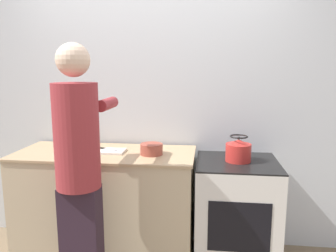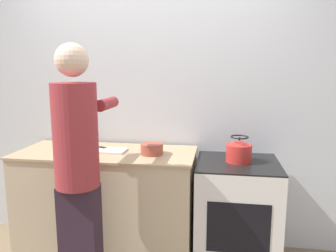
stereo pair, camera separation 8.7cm
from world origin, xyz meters
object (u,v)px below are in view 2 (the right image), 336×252
at_px(cutting_board, 109,151).
at_px(kettle, 239,151).
at_px(knife, 107,148).
at_px(bowl_prep, 152,149).
at_px(canister_jar, 75,138).
at_px(person, 78,164).
at_px(oven, 236,215).

xyz_separation_m(cutting_board, kettle, (1.07, 0.00, 0.04)).
distance_m(knife, bowl_prep, 0.40).
xyz_separation_m(cutting_board, bowl_prep, (0.38, -0.03, 0.04)).
height_order(cutting_board, canister_jar, canister_jar).
relative_size(cutting_board, canister_jar, 1.71).
height_order(person, knife, person).
height_order(oven, kettle, kettle).
bearing_deg(bowl_prep, oven, 2.12).
xyz_separation_m(knife, canister_jar, (-0.36, 0.16, 0.05)).
bearing_deg(cutting_board, canister_jar, 154.25).
height_order(person, canister_jar, person).
bearing_deg(cutting_board, knife, 129.69).
xyz_separation_m(cutting_board, canister_jar, (-0.38, 0.18, 0.06)).
xyz_separation_m(oven, knife, (-1.09, 0.03, 0.51)).
relative_size(person, cutting_board, 6.39).
xyz_separation_m(person, kettle, (1.10, 0.55, -0.01)).
xyz_separation_m(kettle, bowl_prep, (-0.70, -0.03, -0.00)).
bearing_deg(knife, bowl_prep, 16.09).
distance_m(oven, person, 1.34).
distance_m(kettle, canister_jar, 1.46).
relative_size(oven, knife, 4.53).
xyz_separation_m(knife, bowl_prep, (0.40, -0.05, 0.02)).
bearing_deg(cutting_board, oven, -0.13).
distance_m(oven, kettle, 0.54).
distance_m(person, kettle, 1.23).
height_order(cutting_board, bowl_prep, bowl_prep).
distance_m(cutting_board, canister_jar, 0.43).
xyz_separation_m(person, canister_jar, (-0.35, 0.73, 0.02)).
height_order(oven, bowl_prep, bowl_prep).
distance_m(bowl_prep, canister_jar, 0.79).
xyz_separation_m(bowl_prep, canister_jar, (-0.76, 0.21, 0.02)).
distance_m(knife, kettle, 1.09).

